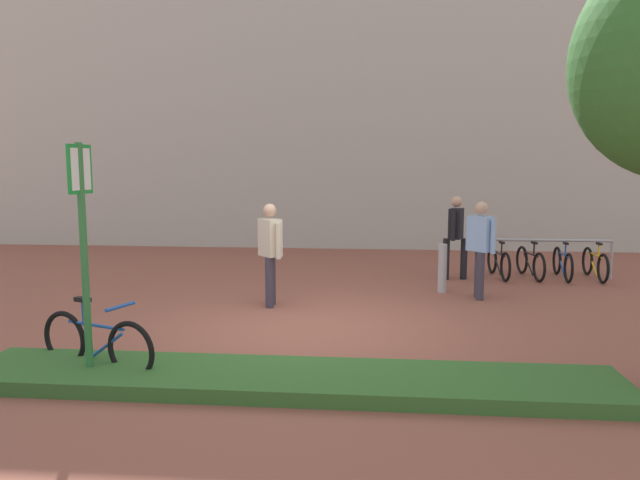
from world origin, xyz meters
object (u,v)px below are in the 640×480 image
parking_sign_post (83,228)px  person_shirt_blue (270,248)px  bike_rack_cluster (546,262)px  bollard_steel (442,268)px  person_suited_dark (456,232)px  person_casual_tan (480,244)px  bike_at_sign (97,343)px

parking_sign_post → person_shirt_blue: 3.87m
bike_rack_cluster → person_shirt_blue: person_shirt_blue is taller
parking_sign_post → bike_rack_cluster: parking_sign_post is taller
parking_sign_post → bollard_steel: (4.37, 4.92, -1.24)m
person_suited_dark → person_casual_tan: bearing=-83.8°
bike_at_sign → person_shirt_blue: bearing=66.9°
bike_rack_cluster → person_suited_dark: person_suited_dark is taller
bike_rack_cluster → person_suited_dark: 2.05m
bike_at_sign → person_suited_dark: size_ratio=0.93×
bike_at_sign → bollard_steel: bearing=46.7°
parking_sign_post → bollard_steel: parking_sign_post is taller
bollard_steel → person_suited_dark: size_ratio=0.52×
bike_at_sign → parking_sign_post: bearing=-82.5°
bike_at_sign → bollard_steel: bollard_steel is taller
parking_sign_post → bike_at_sign: parking_sign_post is taller
parking_sign_post → bike_at_sign: 1.36m
bike_at_sign → person_suited_dark: bearing=51.1°
person_shirt_blue → bike_rack_cluster: bearing=28.9°
person_suited_dark → person_shirt_blue: bearing=-142.1°
person_shirt_blue → bike_at_sign: bearing=-113.1°
parking_sign_post → bike_rack_cluster: bearing=44.1°
bike_at_sign → bike_rack_cluster: (6.72, 6.24, -0.00)m
bike_at_sign → person_casual_tan: bearing=40.1°
parking_sign_post → person_casual_tan: (4.96, 4.44, -0.70)m
parking_sign_post → person_casual_tan: 6.69m
bike_rack_cluster → parking_sign_post: bearing=-135.9°
bollard_steel → person_casual_tan: size_ratio=0.52×
person_casual_tan → person_shirt_blue: bearing=-166.1°
person_shirt_blue → person_casual_tan: 3.69m
bike_rack_cluster → person_shirt_blue: bearing=-151.1°
bike_at_sign → bike_rack_cluster: bike_at_sign is taller
bike_at_sign → person_casual_tan: size_ratio=0.93×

